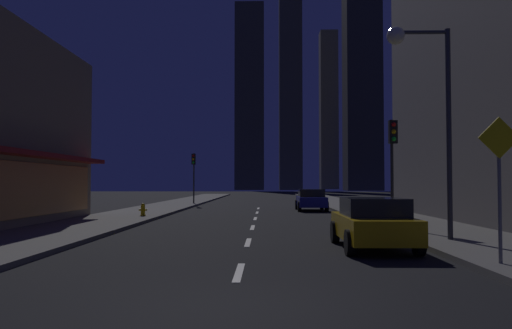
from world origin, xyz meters
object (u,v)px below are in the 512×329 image
Objects in this scene: car_parked_near at (373,223)px; traffic_light_near_right at (393,149)px; street_lamp_right at (421,80)px; pedestrian_crossing_sign at (499,176)px; car_parked_far at (311,200)px; traffic_light_far_left at (194,167)px; fire_hydrant_far_left at (143,210)px.

traffic_light_near_right is (1.90, 5.22, 2.45)m from car_parked_near.
street_lamp_right is 5.50m from pedestrian_crossing_sign.
street_lamp_right is at bearing 32.82° from car_parked_near.
street_lamp_right is 2.09× the size of pedestrian_crossing_sign.
street_lamp_right is (-0.12, -4.07, 1.87)m from traffic_light_near_right.
street_lamp_right reaches higher than car_parked_far.
car_parked_far is 1.34× the size of pedestrian_crossing_sign.
traffic_light_far_left is at bearing 112.58° from street_lamp_right.
car_parked_near is at bearing -147.18° from street_lamp_right.
traffic_light_near_right is 4.48m from street_lamp_right.
fire_hydrant_far_left is 0.16× the size of traffic_light_far_left.
traffic_light_far_left is at bearing 116.47° from traffic_light_near_right.
street_lamp_right is at bearing -91.69° from traffic_light_near_right.
car_parked_near and car_parked_far have the same top height.
car_parked_near is 1.00× the size of car_parked_far.
car_parked_near is 6.48× the size of fire_hydrant_far_left.
traffic_light_far_left is (-9.10, 7.85, 2.45)m from car_parked_far.
traffic_light_near_right is at bearing -63.53° from traffic_light_far_left.
pedestrian_crossing_sign is at bearing -89.34° from traffic_light_near_right.
car_parked_far is 1.01× the size of traffic_light_far_left.
car_parked_near is 15.18m from fire_hydrant_far_left.
car_parked_far is at bearing 95.55° from street_lamp_right.
traffic_light_near_right is at bearing -30.11° from fire_hydrant_far_left.
street_lamp_right is at bearing -67.42° from traffic_light_far_left.
fire_hydrant_far_left is 19.17m from pedestrian_crossing_sign.
car_parked_far is 1.01× the size of traffic_light_near_right.
traffic_light_far_left is at bearing 88.52° from fire_hydrant_far_left.
traffic_light_near_right and traffic_light_far_left have the same top height.
traffic_light_near_right is (11.40, -6.61, 2.74)m from fire_hydrant_far_left.
traffic_light_near_right is at bearing 88.31° from street_lamp_right.
car_parked_far is 12.27m from traffic_light_far_left.
street_lamp_right is (11.28, -10.68, 4.61)m from fire_hydrant_far_left.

